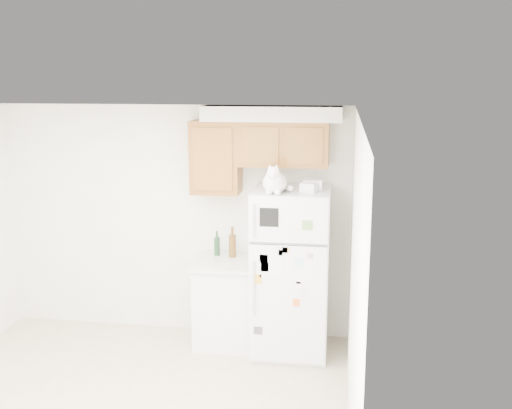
% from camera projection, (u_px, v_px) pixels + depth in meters
% --- Properties ---
extents(room_shell, '(3.84, 4.04, 2.52)m').
position_uv_depth(room_shell, '(128.00, 220.00, 4.73)').
color(room_shell, white).
rests_on(room_shell, ground_plane).
extents(refrigerator, '(0.76, 0.78, 1.70)m').
position_uv_depth(refrigerator, '(291.00, 272.00, 6.06)').
color(refrigerator, white).
rests_on(refrigerator, ground_plane).
extents(base_counter, '(0.64, 0.64, 0.92)m').
position_uv_depth(base_counter, '(226.00, 302.00, 6.31)').
color(base_counter, white).
rests_on(base_counter, ground_plane).
extents(cat, '(0.29, 0.42, 0.30)m').
position_uv_depth(cat, '(275.00, 182.00, 5.67)').
color(cat, white).
rests_on(cat, refrigerator).
extents(storage_box_back, '(0.19, 0.14, 0.10)m').
position_uv_depth(storage_box_back, '(313.00, 185.00, 5.86)').
color(storage_box_back, white).
rests_on(storage_box_back, refrigerator).
extents(storage_box_front, '(0.18, 0.15, 0.09)m').
position_uv_depth(storage_box_front, '(309.00, 188.00, 5.73)').
color(storage_box_front, white).
rests_on(storage_box_front, refrigerator).
extents(bottle_green, '(0.06, 0.06, 0.27)m').
position_uv_depth(bottle_green, '(217.00, 243.00, 6.36)').
color(bottle_green, '#19381E').
rests_on(bottle_green, base_counter).
extents(bottle_amber, '(0.08, 0.08, 0.33)m').
position_uv_depth(bottle_amber, '(232.00, 242.00, 6.29)').
color(bottle_amber, '#593814').
rests_on(bottle_amber, base_counter).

